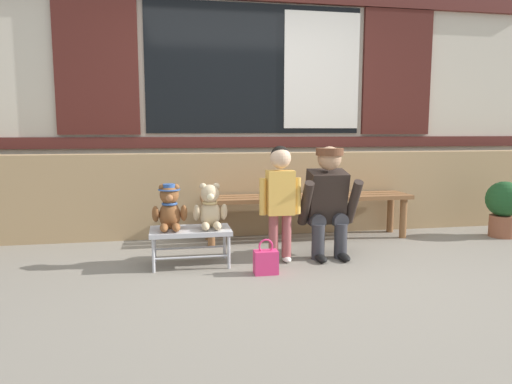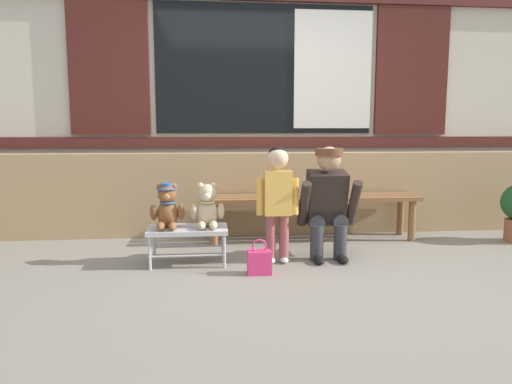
% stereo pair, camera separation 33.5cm
% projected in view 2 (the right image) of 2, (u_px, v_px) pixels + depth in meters
% --- Properties ---
extents(ground_plane, '(60.00, 60.00, 0.00)m').
position_uv_depth(ground_plane, '(293.00, 273.00, 3.56)').
color(ground_plane, gray).
extents(brick_low_wall, '(7.17, 0.25, 0.85)m').
position_uv_depth(brick_low_wall, '(270.00, 193.00, 4.91)').
color(brick_low_wall, tan).
rests_on(brick_low_wall, ground).
extents(shop_facade, '(7.32, 0.26, 3.78)m').
position_uv_depth(shop_facade, '(264.00, 58.00, 5.23)').
color(shop_facade, beige).
rests_on(shop_facade, ground).
extents(wooden_bench_long, '(2.10, 0.40, 0.44)m').
position_uv_depth(wooden_bench_long, '(312.00, 203.00, 4.60)').
color(wooden_bench_long, brown).
rests_on(wooden_bench_long, ground).
extents(small_display_bench, '(0.64, 0.36, 0.30)m').
position_uv_depth(small_display_bench, '(188.00, 232.00, 3.78)').
color(small_display_bench, '#BCBCC1').
rests_on(small_display_bench, ground).
extents(teddy_bear_with_hat, '(0.28, 0.27, 0.36)m').
position_uv_depth(teddy_bear_with_hat, '(167.00, 207.00, 3.74)').
color(teddy_bear_with_hat, brown).
rests_on(teddy_bear_with_hat, small_display_bench).
extents(teddy_bear_plain, '(0.28, 0.26, 0.36)m').
position_uv_depth(teddy_bear_plain, '(207.00, 207.00, 3.77)').
color(teddy_bear_plain, '#CCB289').
rests_on(teddy_bear_plain, small_display_bench).
extents(child_standing, '(0.35, 0.18, 0.96)m').
position_uv_depth(child_standing, '(278.00, 191.00, 3.77)').
color(child_standing, '#994C4C').
rests_on(child_standing, ground).
extents(adult_crouching, '(0.50, 0.49, 0.95)m').
position_uv_depth(adult_crouching, '(328.00, 202.00, 3.93)').
color(adult_crouching, '#333338').
rests_on(adult_crouching, ground).
extents(handbag_on_ground, '(0.18, 0.11, 0.27)m').
position_uv_depth(handbag_on_ground, '(259.00, 261.00, 3.53)').
color(handbag_on_ground, '#E53370').
rests_on(handbag_on_ground, ground).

